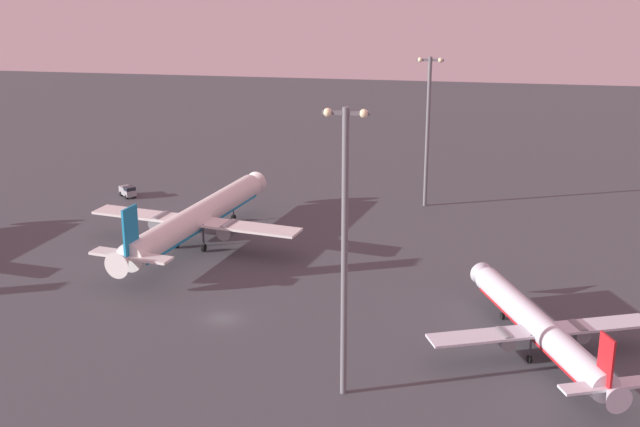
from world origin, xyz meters
The scene contains 6 objects.
ground_plane centered at (0.00, 0.00, 0.00)m, with size 416.00×416.00×0.00m, color #424449.
airplane_far_stand centered at (39.93, -4.04, 3.46)m, with size 26.97×34.21×9.15m.
airplane_near_gate centered at (-11.81, 26.97, 4.49)m, with size 36.06×46.07×11.89m.
maintenance_van centered at (-33.24, 51.91, 1.18)m, with size 4.29×4.34×2.25m.
apron_light_central centered at (23.80, 55.30, 15.71)m, with size 4.80×0.90×27.69m.
apron_light_west centered at (18.18, -16.82, 17.71)m, with size 4.80×0.90×31.60m.
Camera 1 is at (29.12, -100.12, 47.06)m, focal length 48.36 mm.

